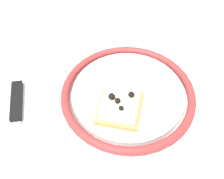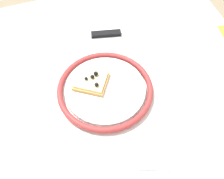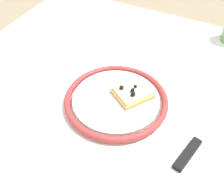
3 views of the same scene
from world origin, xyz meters
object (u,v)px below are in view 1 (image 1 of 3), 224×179
knife (16,116)px  napkin (12,16)px  pizza_slice_near (120,106)px  plate (128,95)px  dining_table (140,124)px

knife → napkin: size_ratio=2.05×
pizza_slice_near → knife: (0.18, -0.06, -0.02)m
plate → pizza_slice_near: size_ratio=2.28×
plate → knife: bearing=-9.8°
knife → napkin: bearing=-98.3°
napkin → pizza_slice_near: bearing=110.1°
knife → napkin: knife is taller
plate → knife: plate is taller
plate → napkin: 0.37m
dining_table → plate: (0.03, -0.01, 0.10)m
dining_table → pizza_slice_near: (0.06, 0.02, 0.11)m
dining_table → pizza_slice_near: bearing=16.0°
pizza_slice_near → napkin: size_ratio=0.95×
pizza_slice_near → napkin: pizza_slice_near is taller
plate → pizza_slice_near: pizza_slice_near is taller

